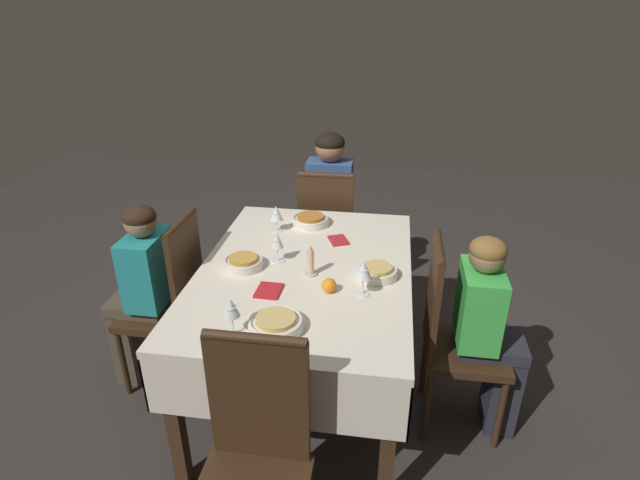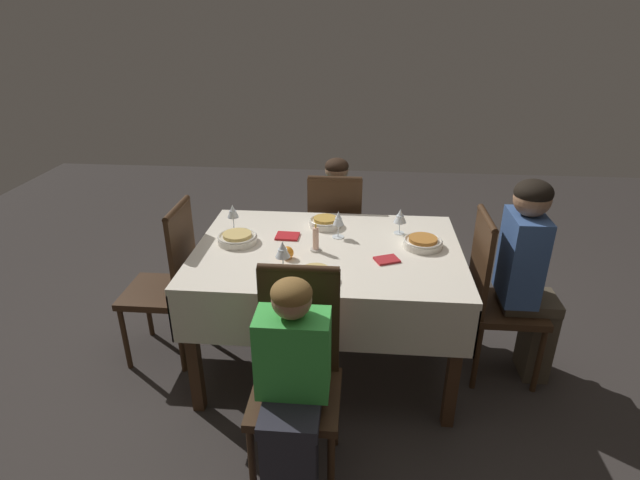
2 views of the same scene
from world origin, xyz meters
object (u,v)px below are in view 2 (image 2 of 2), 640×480
Objects in this scene: dining_table at (328,263)px; person_adult_denim at (528,271)px; bowl_north at (325,222)px; wine_glass_north at (338,219)px; bowl_south at (316,274)px; chair_south at (297,369)px; person_child_green at (292,388)px; bowl_west at (237,238)px; person_child_teal at (336,220)px; wine_glass_west at (233,212)px; napkin_spare_side at (387,260)px; bowl_east at (423,242)px; wine_glass_south at (283,250)px; napkin_red_folded at (287,236)px; wine_glass_east at (400,217)px; orange_fruit at (287,253)px; chair_north at (335,235)px; candle_centerpiece at (316,241)px; chair_east at (495,293)px; chair_west at (169,278)px.

dining_table is 1.09m from person_adult_denim.
wine_glass_north is at bearing -60.45° from bowl_north.
chair_south is at bearing -97.61° from bowl_south.
bowl_west is (-0.43, 0.92, 0.24)m from person_child_green.
chair_south is at bearing 87.07° from person_child_teal.
bowl_south is 0.76m from wine_glass_west.
napkin_spare_side is at bearing -19.39° from wine_glass_west.
bowl_south is at bearing 108.25° from person_adult_denim.
wine_glass_north is at bearing -3.46° from wine_glass_west.
wine_glass_south is (-0.72, -0.35, 0.09)m from bowl_east.
bowl_east is at bearing 1.74° from bowl_west.
wine_glass_west is 1.13× the size of napkin_spare_side.
napkin_red_folded is at bearing -175.16° from wine_glass_north.
person_child_teal is 6.98× the size of wine_glass_east.
wine_glass_west is (-0.49, 1.07, 0.33)m from person_child_green.
dining_table is at bearing 84.70° from bowl_south.
wine_glass_south is (-0.20, -1.18, 0.32)m from person_child_teal.
person_child_green is (-1.17, -0.90, -0.11)m from person_adult_denim.
person_child_teal is at bearing 80.32° from wine_glass_south.
bowl_north is at bearing 75.95° from person_adult_denim.
chair_north is at bearing 76.83° from orange_fruit.
wine_glass_north is at bearing -166.29° from wine_glass_east.
candle_centerpiece reaches higher than napkin_red_folded.
chair_east reaches higher than wine_glass_west.
bowl_north is at bearing 119.55° from wine_glass_north.
wine_glass_east is (0.48, 1.12, 0.31)m from person_child_green.
person_child_teal is 1.24m from wine_glass_south.
chair_south is (-0.08, -0.72, -0.15)m from dining_table.
dining_table is at bearing 89.97° from person_child_teal.
bowl_east is at bearing 128.00° from chair_north.
chair_south is 1.00× the size of chair_north.
wine_glass_west is 0.94m from napkin_spare_side.
bowl_north is at bearing 156.66° from bowl_east.
napkin_red_folded is (-0.29, -0.02, -0.10)m from wine_glass_north.
bowl_south is at bearing -84.58° from candle_centerpiece.
bowl_east is at bearing 91.62° from chair_west.
bowl_north is (0.16, 0.59, -0.09)m from wine_glass_south.
chair_west is at bearing -171.36° from napkin_red_folded.
napkin_red_folded is at bearing 67.98° from chair_north.
person_child_teal is 0.83m from napkin_red_folded.
chair_east is 0.21m from person_adult_denim.
person_adult_denim is 1.68m from wine_glass_west.
chair_north is 0.50m from bowl_north.
wine_glass_west is at bearing 83.59° from chair_east.
orange_fruit is 0.50× the size of napkin_red_folded.
wine_glass_south is at bearing -119.41° from wine_glass_north.
dining_table is at bearing -18.04° from wine_glass_west.
candle_centerpiece is (-1.00, -0.05, 0.30)m from chair_east.
wine_glass_east is 0.38m from napkin_spare_side.
chair_north reaches higher than orange_fruit.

